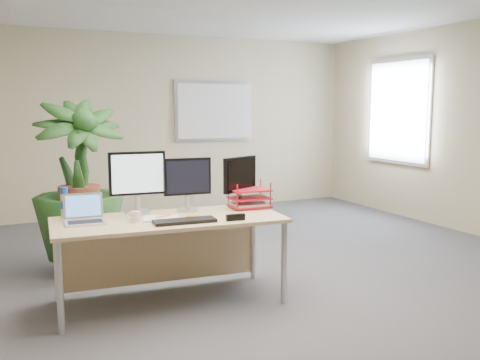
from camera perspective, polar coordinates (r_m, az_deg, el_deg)
name	(u,v)px	position (r m, az deg, el deg)	size (l,w,h in m)	color
floor	(261,297)	(4.72, 2.26, -12.38)	(8.00, 8.00, 0.00)	#4A494F
back_wall	(139,125)	(8.19, -10.74, 5.79)	(7.00, 0.04, 2.70)	#BEB186
whiteboard	(214,111)	(8.53, -2.82, 7.35)	(1.30, 0.04, 0.95)	#AEAEB3
window	(398,112)	(8.31, 16.50, 7.02)	(0.04, 1.30, 1.55)	#AEAEB3
desk	(167,233)	(4.57, -7.82, -5.65)	(1.93, 0.93, 0.72)	tan
floor_plant	(79,197)	(5.43, -16.76, -1.80)	(0.84, 0.84, 1.50)	#163914
monitor_left	(137,178)	(4.63, -10.89, 0.19)	(0.48, 0.22, 0.53)	silver
monitor_right	(188,181)	(4.69, -5.62, -0.07)	(0.42, 0.19, 0.47)	silver
monitor_dark	(240,178)	(4.85, 0.01, 0.18)	(0.39, 0.21, 0.46)	silver
laptop	(84,215)	(4.42, -16.28, -3.61)	(0.33, 0.29, 0.22)	silver
keyboard	(185,221)	(4.26, -5.92, -4.37)	(0.49, 0.16, 0.03)	black
coffee_mug	(135,217)	(4.35, -11.11, -3.84)	(0.11, 0.07, 0.08)	white
spiral_notebook	(161,218)	(4.41, -8.41, -4.07)	(0.29, 0.22, 0.01)	silver
orange_pen	(163,216)	(4.44, -8.24, -3.85)	(0.01, 0.01, 0.15)	orange
yellow_highlighter	(193,216)	(4.47, -5.08, -3.86)	(0.02, 0.02, 0.11)	yellow
water_bottle	(65,203)	(4.63, -18.21, -2.36)	(0.07, 0.07, 0.25)	silver
letter_tray	(249,200)	(4.84, 1.00, -2.09)	(0.37, 0.29, 0.16)	#AF1522
stapler	(235,217)	(4.32, -0.49, -4.00)	(0.15, 0.04, 0.05)	black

